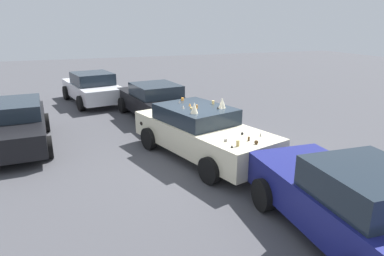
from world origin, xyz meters
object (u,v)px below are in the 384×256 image
Objects in this scene: parked_sedan_far_right at (92,88)px; parked_sedan_near_left at (351,203)px; parked_sedan_far_left at (154,101)px; parked_sedan_behind_left at (14,124)px; art_car_decorated at (201,132)px.

parked_sedan_near_left is at bearing -177.53° from parked_sedan_far_right.
parked_sedan_far_left is 5.22m from parked_sedan_behind_left.
art_car_decorated is 1.06× the size of parked_sedan_far_right.
art_car_decorated is at bearing 14.13° from parked_sedan_near_left.
parked_sedan_behind_left is at bearing 141.26° from parked_sedan_far_right.
art_car_decorated reaches higher than parked_sedan_far_left.
parked_sedan_far_right is 1.05× the size of parked_sedan_behind_left.
parked_sedan_far_left is at bearing 106.90° from parked_sedan_behind_left.
art_car_decorated is 5.79m from parked_sedan_behind_left.
parked_sedan_near_left is 0.94× the size of parked_sedan_far_left.
parked_sedan_near_left is 13.26m from parked_sedan_far_right.
parked_sedan_far_left is (-3.64, -2.12, -0.02)m from parked_sedan_far_right.
art_car_decorated is at bearing -175.96° from parked_sedan_far_right.
parked_sedan_far_left is at bearing 166.24° from art_car_decorated.
parked_sedan_behind_left is (2.74, 5.10, -0.02)m from art_car_decorated.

